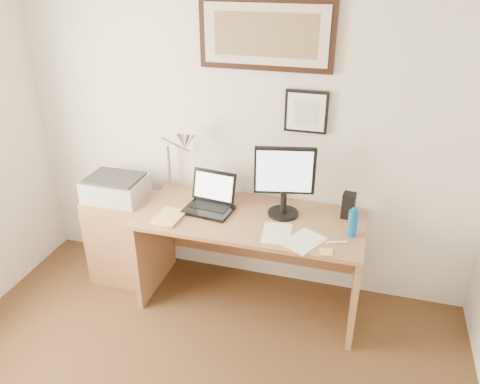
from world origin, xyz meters
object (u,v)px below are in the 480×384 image
(side_cabinet, at_px, (125,237))
(desk, at_px, (253,239))
(water_bottle, at_px, (353,223))
(laptop, at_px, (210,201))
(printer, at_px, (116,187))
(book, at_px, (157,215))
(lcd_monitor, at_px, (284,178))

(side_cabinet, relative_size, desk, 0.46)
(water_bottle, height_order, laptop, laptop)
(printer, bearing_deg, laptop, 0.45)
(book, height_order, lcd_monitor, lcd_monitor)
(desk, height_order, lcd_monitor, lcd_monitor)
(desk, relative_size, printer, 3.64)
(desk, distance_m, printer, 1.13)
(desk, distance_m, laptop, 0.43)
(water_bottle, relative_size, printer, 0.42)
(book, bearing_deg, water_bottle, 4.83)
(book, height_order, desk, book)
(side_cabinet, relative_size, laptop, 1.99)
(side_cabinet, bearing_deg, lcd_monitor, 2.11)
(laptop, distance_m, printer, 0.77)
(book, distance_m, laptop, 0.39)
(laptop, bearing_deg, book, -147.28)
(printer, bearing_deg, book, -24.94)
(water_bottle, xyz_separation_m, laptop, (-1.02, 0.10, -0.03))
(lcd_monitor, bearing_deg, desk, -176.77)
(side_cabinet, distance_m, book, 0.61)
(side_cabinet, distance_m, water_bottle, 1.84)
(side_cabinet, bearing_deg, water_bottle, -3.09)
(laptop, xyz_separation_m, lcd_monitor, (0.53, 0.05, 0.23))
(lcd_monitor, xyz_separation_m, printer, (-1.30, -0.05, -0.22))
(laptop, bearing_deg, side_cabinet, -179.90)
(laptop, relative_size, printer, 0.83)
(side_cabinet, relative_size, lcd_monitor, 1.40)
(side_cabinet, xyz_separation_m, water_bottle, (1.78, -0.10, 0.48))
(side_cabinet, height_order, water_bottle, water_bottle)
(water_bottle, xyz_separation_m, book, (-1.35, -0.11, -0.08))
(water_bottle, distance_m, lcd_monitor, 0.55)
(desk, height_order, laptop, laptop)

